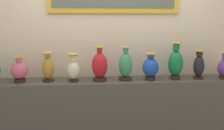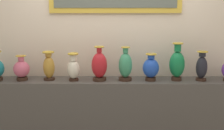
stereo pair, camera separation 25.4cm
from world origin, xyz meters
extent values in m
cube|color=#4C4742|center=(0.00, 0.00, 0.51)|extent=(3.15, 0.40, 1.01)
cube|color=beige|center=(0.00, 0.26, 1.56)|extent=(5.08, 0.10, 3.13)
cylinder|color=#382319|center=(-1.05, -0.04, 1.03)|extent=(0.12, 0.12, 0.04)
ellipsoid|color=#CC5972|center=(-1.05, -0.04, 1.15)|extent=(0.18, 0.18, 0.19)
cylinder|color=#CC5972|center=(-1.05, -0.04, 1.27)|extent=(0.07, 0.07, 0.06)
torus|color=gold|center=(-1.05, -0.04, 1.30)|extent=(0.12, 0.12, 0.01)
cylinder|color=#382319|center=(-0.73, -0.02, 1.02)|extent=(0.13, 0.13, 0.03)
ellipsoid|color=#B27F2D|center=(-0.73, -0.02, 1.16)|extent=(0.13, 0.13, 0.25)
cylinder|color=#B27F2D|center=(-0.73, -0.02, 1.32)|extent=(0.07, 0.07, 0.05)
torus|color=gold|center=(-0.73, -0.02, 1.34)|extent=(0.14, 0.14, 0.02)
cylinder|color=#382319|center=(-0.44, -0.05, 1.02)|extent=(0.11, 0.11, 0.03)
ellipsoid|color=beige|center=(-0.44, -0.05, 1.14)|extent=(0.14, 0.14, 0.21)
cylinder|color=beige|center=(-0.44, -0.05, 1.29)|extent=(0.08, 0.08, 0.08)
torus|color=gold|center=(-0.44, -0.05, 1.33)|extent=(0.13, 0.13, 0.02)
cylinder|color=#382319|center=(-0.15, -0.04, 1.03)|extent=(0.16, 0.16, 0.04)
ellipsoid|color=red|center=(-0.15, -0.04, 1.19)|extent=(0.18, 0.18, 0.29)
cylinder|color=red|center=(-0.15, -0.04, 1.37)|extent=(0.06, 0.06, 0.06)
torus|color=gold|center=(-0.15, -0.04, 1.40)|extent=(0.12, 0.12, 0.02)
cylinder|color=#382319|center=(0.16, -0.03, 1.03)|extent=(0.15, 0.15, 0.04)
ellipsoid|color=#388C60|center=(0.16, -0.03, 1.19)|extent=(0.16, 0.16, 0.28)
cylinder|color=#388C60|center=(0.16, -0.03, 1.37)|extent=(0.06, 0.06, 0.07)
torus|color=gold|center=(0.16, -0.03, 1.40)|extent=(0.10, 0.10, 0.01)
cylinder|color=#382319|center=(0.45, -0.04, 1.03)|extent=(0.12, 0.12, 0.04)
ellipsoid|color=#1E47B2|center=(0.45, -0.04, 1.16)|extent=(0.19, 0.19, 0.22)
cylinder|color=#1E47B2|center=(0.45, -0.04, 1.30)|extent=(0.08, 0.08, 0.05)
torus|color=gold|center=(0.45, -0.04, 1.32)|extent=(0.13, 0.13, 0.02)
cylinder|color=#382319|center=(0.75, -0.03, 1.03)|extent=(0.11, 0.11, 0.04)
ellipsoid|color=#14723D|center=(0.75, -0.03, 1.20)|extent=(0.17, 0.17, 0.30)
cylinder|color=#14723D|center=(0.75, -0.03, 1.40)|extent=(0.08, 0.08, 0.09)
torus|color=gold|center=(0.75, -0.03, 1.44)|extent=(0.12, 0.12, 0.02)
cylinder|color=#382319|center=(1.03, -0.03, 1.03)|extent=(0.12, 0.12, 0.03)
ellipsoid|color=black|center=(1.03, -0.03, 1.17)|extent=(0.13, 0.13, 0.25)
cylinder|color=black|center=(1.03, -0.03, 1.32)|extent=(0.08, 0.08, 0.06)
torus|color=gold|center=(1.03, -0.03, 1.35)|extent=(0.12, 0.12, 0.02)
cylinder|color=#382319|center=(1.34, -0.06, 1.03)|extent=(0.11, 0.11, 0.03)
ellipsoid|color=#6B3393|center=(1.34, -0.06, 1.14)|extent=(0.16, 0.16, 0.20)
camera|label=1|loc=(-0.23, -2.84, 1.67)|focal=39.83mm
camera|label=2|loc=(0.02, -2.85, 1.67)|focal=39.83mm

